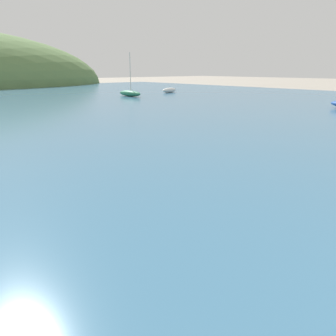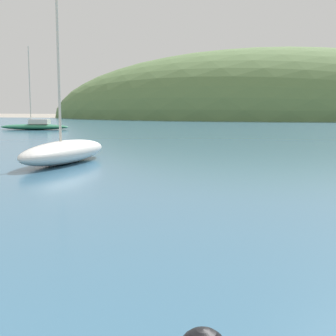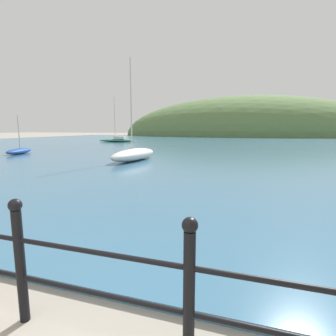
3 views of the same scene
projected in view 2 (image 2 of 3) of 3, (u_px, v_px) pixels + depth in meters
water at (256, 132)px, 30.92m from camera, size 80.00×60.00×0.10m
far_hillside at (268, 119)px, 65.90m from camera, size 63.02×34.66×19.35m
boat_nearest_quay at (35, 126)px, 32.43m from camera, size 4.95×2.13×5.66m
boat_far_right at (65, 151)px, 13.29m from camera, size 1.45×4.31×5.32m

